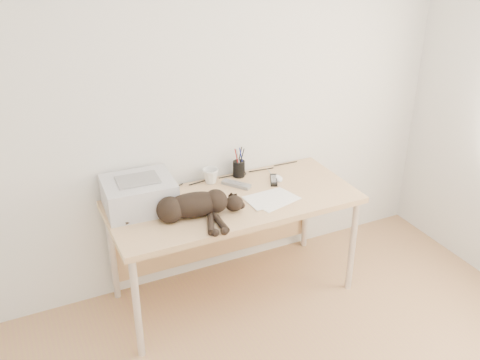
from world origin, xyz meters
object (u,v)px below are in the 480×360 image
cat (191,207)px  desk (228,211)px  printer (139,194)px  mug (211,176)px  pen_cup (239,168)px  mouse (278,177)px

cat → desk: bearing=39.0°
printer → cat: (0.25, -0.25, -0.03)m
mug → cat: bearing=-126.4°
cat → pen_cup: bearing=47.3°
mouse → printer: bearing=-168.6°
printer → desk: bearing=-6.3°
printer → cat: bearing=-44.6°
mug → pen_cup: size_ratio=0.52×
printer → cat: size_ratio=0.61×
desk → mug: (-0.04, 0.19, 0.18)m
desk → mouse: size_ratio=15.20×
printer → mug: 0.55m
desk → mug: mug is taller
printer → mouse: 0.97m
mug → pen_cup: 0.22m
cat → pen_cup: pen_cup is taller
printer → pen_cup: (0.74, 0.14, -0.04)m
printer → mug: bearing=13.9°
cat → pen_cup: size_ratio=3.36×
desk → mouse: (0.40, 0.05, 0.15)m
pen_cup → cat: bearing=-141.9°
desk → mug: bearing=102.3°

